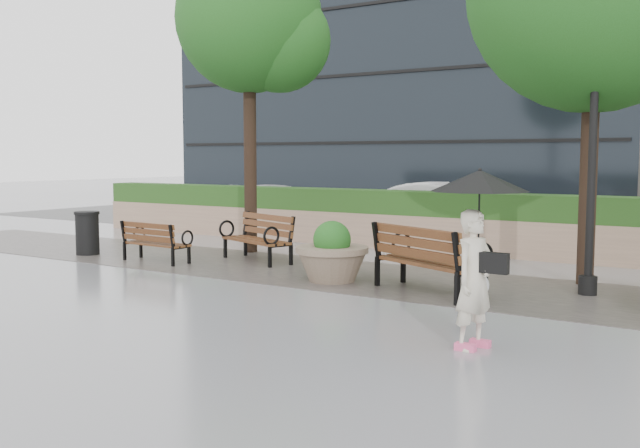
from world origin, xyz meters
The scene contains 14 objects.
ground centered at (0.00, 0.00, 0.00)m, with size 100.00×100.00×0.00m, color gray.
cobble_strip centered at (0.00, 3.00, 0.01)m, with size 28.00×3.20×0.01m, color #383330.
hedge_wall centered at (0.00, 7.00, 0.66)m, with size 24.00×0.80×1.35m.
asphalt_street centered at (0.00, 11.00, 0.00)m, with size 40.00×7.00×0.00m, color black.
bench_0 centered at (-5.73, 2.25, 0.24)m, with size 1.57×0.69×0.82m.
bench_1 centered at (-4.05, 3.44, 0.29)m, with size 1.91×1.27×0.96m.
bench_2 centered at (0.30, 2.17, 0.32)m, with size 2.11×1.53×1.06m.
planter_left centered at (-1.53, 2.28, 0.41)m, with size 1.25×1.25×1.05m.
trash_bin centered at (-7.80, 2.24, 0.45)m, with size 0.54×0.54×0.90m, color black.
lamppost centered at (2.44, 3.41, 1.84)m, with size 0.28×0.28×4.17m.
tree_0 centered at (-4.90, 4.58, 4.99)m, with size 3.32×3.20×6.73m.
car_left centered at (-8.41, 10.22, 0.63)m, with size 1.75×4.31×1.25m, color white.
car_right centered at (-3.07, 10.69, 0.71)m, with size 1.50×4.30×1.42m, color white.
pedestrian centered at (2.07, -0.48, 1.21)m, with size 1.08×1.08×1.99m.
Camera 1 is at (4.86, -8.00, 2.14)m, focal length 40.00 mm.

